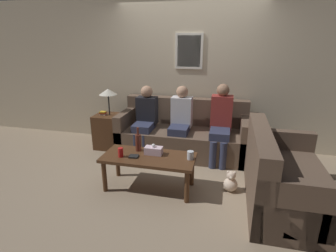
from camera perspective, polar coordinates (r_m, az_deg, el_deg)
name	(u,v)px	position (r m, az deg, el deg)	size (l,w,h in m)	color
ground_plane	(177,165)	(4.21, 1.93, -8.44)	(16.00, 16.00, 0.00)	gray
wall_back	(189,74)	(4.77, 4.55, 11.16)	(9.00, 0.08, 2.60)	beige
couch_main	(183,135)	(4.56, 3.31, -1.96)	(2.17, 0.88, 0.91)	brown
couch_side	(282,180)	(3.45, 23.62, -10.65)	(0.88, 1.55, 0.91)	brown
coffee_table	(149,161)	(3.44, -4.20, -7.52)	(1.20, 0.54, 0.46)	#4C2D19
side_table_with_lamp	(108,128)	(4.87, -12.91, -0.45)	(0.43, 0.43, 1.08)	#4C2D19
wine_bottle	(138,142)	(3.54, -6.51, -3.47)	(0.08, 0.08, 0.33)	#562319
drinking_glass	(190,155)	(3.32, 4.89, -6.36)	(0.08, 0.08, 0.11)	silver
book_stack	(134,156)	(3.41, -7.47, -6.56)	(0.13, 0.11, 0.02)	black
soda_can	(121,152)	(3.42, -10.26, -5.66)	(0.07, 0.07, 0.12)	red
tissue_box	(154,150)	(3.45, -3.15, -5.31)	(0.23, 0.12, 0.15)	silver
person_left	(145,117)	(4.48, -4.98, 1.86)	(0.34, 0.59, 1.15)	#2D334C
person_middle	(180,119)	(4.34, 2.73, 1.46)	(0.34, 0.58, 1.18)	#2D334C
person_right	(221,121)	(4.26, 11.42, 1.07)	(0.34, 0.64, 1.23)	#2D334C
teddy_bear	(231,182)	(3.59, 13.48, -11.82)	(0.18, 0.18, 0.29)	beige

